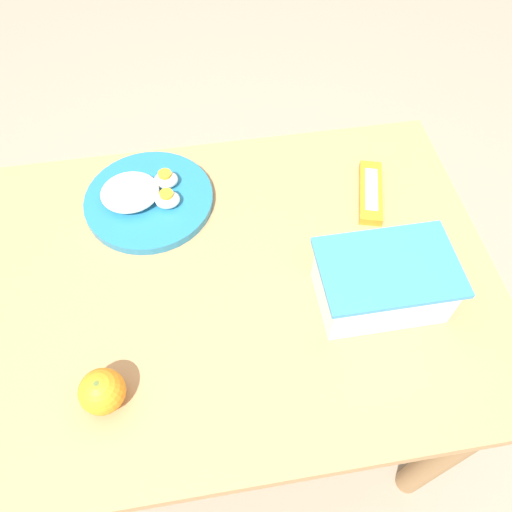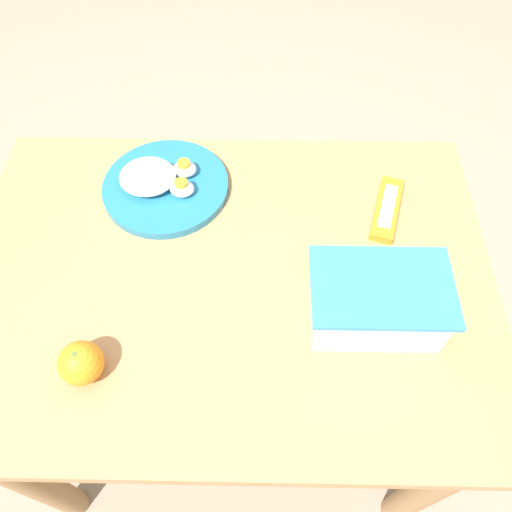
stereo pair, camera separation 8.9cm
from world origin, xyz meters
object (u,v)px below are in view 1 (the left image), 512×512
object	(u,v)px
orange_fruit	(102,391)
candy_bar	(371,192)
rice_plate	(145,197)
food_container	(382,285)

from	to	relation	value
orange_fruit	candy_bar	world-z (taller)	orange_fruit
orange_fruit	rice_plate	world-z (taller)	orange_fruit
orange_fruit	rice_plate	bearing A→B (deg)	-101.00
food_container	rice_plate	bearing A→B (deg)	-35.85
candy_bar	orange_fruit	bearing A→B (deg)	32.92
orange_fruit	candy_bar	distance (m)	0.63
food_container	orange_fruit	xyz separation A→B (m)	(0.47, 0.11, -0.01)
food_container	orange_fruit	bearing A→B (deg)	12.88
food_container	candy_bar	size ratio (longest dim) A/B	1.38
food_container	rice_plate	xyz separation A→B (m)	(0.39, -0.28, -0.03)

